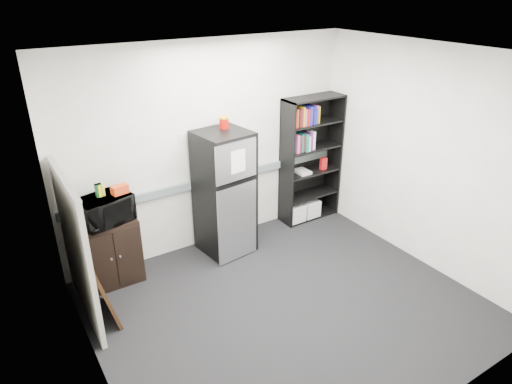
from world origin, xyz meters
TOP-DOWN VIEW (x-y plane):
  - floor at (0.00, 0.00)m, footprint 4.00×4.00m
  - wall_back at (0.00, 1.75)m, footprint 4.00×0.02m
  - wall_right at (2.00, 0.00)m, footprint 0.02×3.50m
  - wall_left at (-2.00, 0.00)m, footprint 0.02×3.50m
  - ceiling at (0.00, 0.00)m, footprint 4.00×3.50m
  - electrical_raceway at (0.00, 1.72)m, footprint 3.92×0.05m
  - wall_note at (-0.35, 1.74)m, footprint 0.14×0.00m
  - bookshelf at (1.51, 1.57)m, footprint 0.90×0.34m
  - cubicle_partition at (-1.90, 1.08)m, footprint 0.06×1.30m
  - cabinet at (-1.48, 1.50)m, footprint 0.65×0.43m
  - microwave at (-1.48, 1.48)m, footprint 0.66×0.53m
  - snack_box_a at (-1.50, 1.52)m, footprint 0.07×0.05m
  - snack_box_b at (-1.50, 1.52)m, footprint 0.07×0.06m
  - snack_box_c at (-1.48, 1.52)m, footprint 0.08×0.06m
  - snack_bag at (-1.28, 1.47)m, footprint 0.20×0.13m
  - refrigerator at (0.02, 1.42)m, footprint 0.68×0.71m
  - coffee_can at (0.11, 1.55)m, footprint 0.12×0.12m
  - framed_poster at (-1.77, 0.92)m, footprint 0.22×0.63m

SIDE VIEW (x-z plane):
  - floor at x=0.00m, z-range 0.00..0.00m
  - cabinet at x=-1.48m, z-range 0.00..0.81m
  - framed_poster at x=-1.77m, z-range 0.01..0.80m
  - cubicle_partition at x=-1.90m, z-range 0.00..1.62m
  - refrigerator at x=0.02m, z-range 0.00..1.64m
  - electrical_raceway at x=0.00m, z-range 0.85..0.95m
  - microwave at x=-1.48m, z-range 0.81..1.13m
  - bookshelf at x=1.51m, z-range 0.05..1.90m
  - snack_bag at x=-1.28m, z-range 1.13..1.23m
  - snack_box_c at x=-1.48m, z-range 1.13..1.27m
  - snack_box_a at x=-1.50m, z-range 1.13..1.28m
  - snack_box_b at x=-1.50m, z-range 1.13..1.28m
  - wall_back at x=0.00m, z-range 0.00..2.70m
  - wall_right at x=2.00m, z-range 0.00..2.70m
  - wall_left at x=-2.00m, z-range 0.00..2.70m
  - wall_note at x=-0.35m, z-range 1.50..1.60m
  - coffee_can at x=0.11m, z-range 1.64..1.81m
  - ceiling at x=0.00m, z-range 2.69..2.71m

